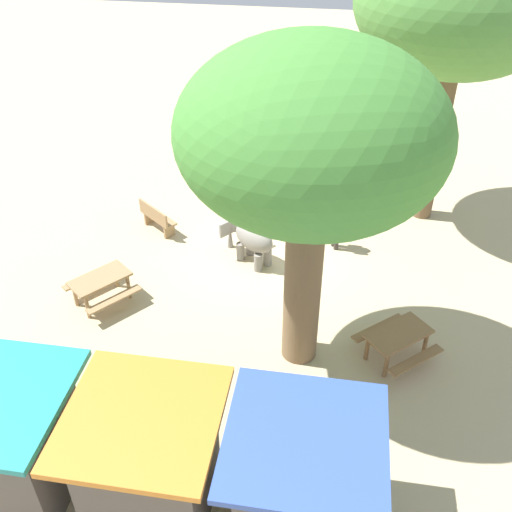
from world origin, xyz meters
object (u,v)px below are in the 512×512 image
Objects in this scene: shade_tree_secondary at (311,140)px; market_stall_blue at (302,489)px; wooden_bench at (157,217)px; picnic_table_near at (398,339)px; market_stall_teal at (9,447)px; elephant at (249,236)px; market_stall_orange at (151,467)px; shade_tree_main at (462,2)px; picnic_table_far at (101,284)px; person_handler at (337,220)px.

shade_tree_secondary is 6.06m from market_stall_blue.
market_stall_blue is at bearing -20.85° from wooden_bench.
market_stall_teal is (7.00, 4.46, 0.55)m from picnic_table_near.
elephant is 0.68× the size of market_stall_orange.
wooden_bench is at bearing -43.27° from shade_tree_secondary.
shade_tree_main is at bearing -140.49° from picnic_table_near.
shade_tree_secondary reaches higher than picnic_table_far.
market_stall_blue is at bearing -94.20° from picnic_table_far.
shade_tree_main reaches higher than person_handler.
elephant is at bearing -3.74° from person_handler.
elephant is 0.82× the size of picnic_table_far.
shade_tree_secondary is 2.91× the size of market_stall_blue.
picnic_table_near is 4.85m from market_stall_blue.
wooden_bench is 9.23m from market_stall_orange.
market_stall_blue is 1.00× the size of market_stall_teal.
market_stall_orange reaches higher than wooden_bench.
person_handler is at bearing -20.66° from picnic_table_far.
wooden_bench is (5.44, -0.06, -0.48)m from person_handler.
shade_tree_main reaches higher than market_stall_orange.
picnic_table_far is at bearing -47.95° from picnic_table_near.
market_stall_blue reaches higher than wooden_bench.
wooden_bench is at bearing 15.57° from shade_tree_main.
person_handler is 0.77× the size of picnic_table_near.
shade_tree_main reaches higher than market_stall_teal.
market_stall_orange reaches higher than person_handler.
wooden_bench is 8.29m from picnic_table_near.
wooden_bench reaches higher than picnic_table_near.
market_stall_orange is (2.17, 4.27, -4.28)m from shade_tree_secondary.
wooden_bench is at bearing 32.19° from picnic_table_far.
shade_tree_main is at bearing 53.93° from wooden_bench.
picnic_table_near is (-2.23, -0.19, -4.84)m from shade_tree_secondary.
picnic_table_far is at bearing -11.31° from shade_tree_secondary.
wooden_bench is 3.52m from picnic_table_far.
market_stall_teal reaches higher than picnic_table_near.
wooden_bench is at bearing -73.06° from picnic_table_near.
market_stall_teal is at bearing 32.45° from person_handler.
picnic_table_far is (5.86, 3.43, -0.36)m from person_handler.
market_stall_blue is at bearing 180.00° from market_stall_teal.
market_stall_blue and market_stall_teal have the same top height.
person_handler is 5.47m from wooden_bench.
wooden_bench is (8.11, 2.26, -5.96)m from shade_tree_main.
person_handler is at bearing 37.73° from wooden_bench.
picnic_table_far is at bearing -58.44° from wooden_bench.
picnic_table_far is (7.47, -0.86, 0.00)m from picnic_table_near.
market_stall_orange is (5.46, 11.07, -5.29)m from shade_tree_main.
person_handler is at bearing -97.92° from shade_tree_secondary.
picnic_table_near is 0.83× the size of market_stall_blue.
picnic_table_near is (-7.05, 4.35, 0.12)m from wooden_bench.
picnic_table_near is at bearing -147.48° from market_stall_teal.
elephant is 8.25m from shade_tree_main.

